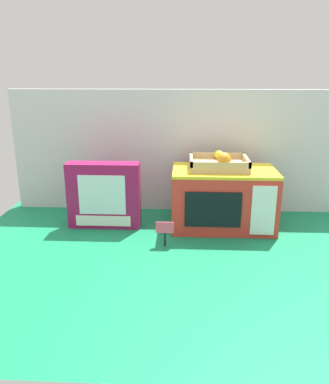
# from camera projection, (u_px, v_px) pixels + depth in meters

# --- Properties ---
(ground_plane) EXTENTS (1.70, 1.70, 0.00)m
(ground_plane) POSITION_uv_depth(u_px,v_px,m) (184.00, 230.00, 1.63)
(ground_plane) COLOR #147A4C
(ground_plane) RESTS_ON ground
(display_back_panel) EXTENTS (1.61, 0.03, 0.57)m
(display_back_panel) POSITION_uv_depth(u_px,v_px,m) (185.00, 152.00, 1.80)
(display_back_panel) COLOR silver
(display_back_panel) RESTS_ON ground
(toy_microwave) EXTENTS (0.43, 0.26, 0.25)m
(toy_microwave) POSITION_uv_depth(u_px,v_px,m) (224.00, 198.00, 1.63)
(toy_microwave) COLOR red
(toy_microwave) RESTS_ON ground
(food_groups_crate) EXTENTS (0.24, 0.21, 0.08)m
(food_groups_crate) POSITION_uv_depth(u_px,v_px,m) (220.00, 164.00, 1.60)
(food_groups_crate) COLOR tan
(food_groups_crate) RESTS_ON toy_microwave
(cookie_set_box) EXTENTS (0.31, 0.08, 0.28)m
(cookie_set_box) POSITION_uv_depth(u_px,v_px,m) (105.00, 195.00, 1.63)
(cookie_set_box) COLOR #99144C
(cookie_set_box) RESTS_ON ground
(price_sign) EXTENTS (0.07, 0.01, 0.10)m
(price_sign) POSITION_uv_depth(u_px,v_px,m) (166.00, 230.00, 1.46)
(price_sign) COLOR black
(price_sign) RESTS_ON ground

